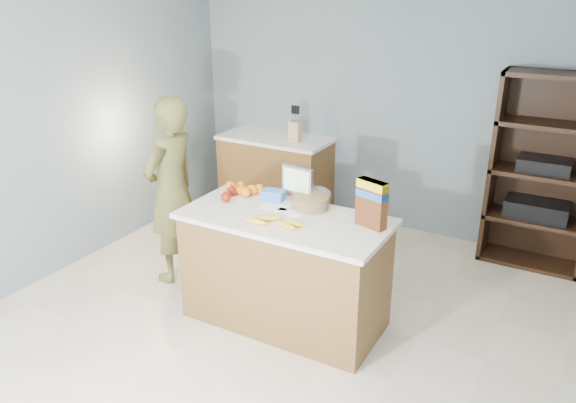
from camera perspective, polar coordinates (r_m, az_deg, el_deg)
The scene contains 15 objects.
floor at distance 4.37m, azimuth -2.31°, elevation -13.78°, with size 4.50×5.00×0.02m, color beige.
walls at distance 3.67m, azimuth -2.70°, elevation 7.71°, with size 4.52×5.02×2.51m.
counter_peninsula at distance 4.37m, azimuth -0.32°, elevation -7.35°, with size 1.56×0.76×0.90m.
back_cabinet at distance 6.41m, azimuth -1.25°, elevation 2.73°, with size 1.24×0.62×0.90m.
shelving_unit at distance 5.63m, azimuth 24.47°, elevation 2.42°, with size 0.90×0.40×1.80m.
person at distance 4.97m, azimuth -11.72°, elevation 1.06°, with size 0.60×0.39×1.65m, color brown.
knife_block at distance 6.07m, azimuth 0.74°, elevation 7.21°, with size 0.12×0.10×0.31m.
envelopes at distance 4.27m, azimuth -0.65°, elevation -0.85°, with size 0.39×0.18×0.00m.
bananas at distance 4.01m, azimuth -1.27°, elevation -2.11°, with size 0.44×0.19×0.04m.
apples at distance 4.50m, azimuth -6.02°, elevation 0.79°, with size 0.12×0.22×0.08m.
oranges at distance 4.59m, azimuth -4.44°, elevation 1.25°, with size 0.33×0.21×0.08m.
blue_carton at distance 4.45m, azimuth -1.52°, elevation 0.67°, with size 0.18×0.12×0.08m, color blue.
salad_bowl at distance 4.29m, azimuth 2.33°, elevation 0.06°, with size 0.30×0.30×0.13m.
tv at distance 4.39m, azimuth 0.96°, elevation 2.02°, with size 0.28×0.12×0.28m.
cereal_box at distance 3.95m, azimuth 8.51°, elevation 0.12°, with size 0.24×0.15×0.34m.
Camera 1 is at (1.89, -3.02, 2.54)m, focal length 35.00 mm.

